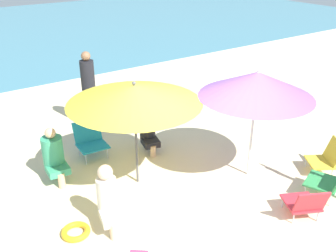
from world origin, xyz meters
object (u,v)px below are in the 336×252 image
object	(u,v)px
umbrella_yellow	(134,94)
beach_chair_c	(305,203)
umbrella_purple	(257,84)
person_a	(148,128)
beach_chair_d	(90,139)
person_b	(108,197)
beach_chair_b	(330,180)
person_c	(89,89)
swim_ring	(76,232)
beach_chair_a	(327,157)
person_d	(54,154)

from	to	relation	value
umbrella_yellow	beach_chair_c	xyz separation A→B (m)	(1.53, -2.29, -1.33)
umbrella_purple	person_a	bearing A→B (deg)	118.69
beach_chair_d	person_a	size ratio (longest dim) A/B	0.69
beach_chair_c	person_b	size ratio (longest dim) A/B	0.73
beach_chair_b	person_c	world-z (taller)	person_c
beach_chair_b	beach_chair_d	bearing A→B (deg)	14.80
swim_ring	beach_chair_b	bearing A→B (deg)	-21.83
beach_chair_a	person_c	world-z (taller)	person_c
person_b	person_a	bearing A→B (deg)	147.34
umbrella_purple	beach_chair_d	distance (m)	3.31
person_a	person_b	world-z (taller)	person_b
person_a	person_d	size ratio (longest dim) A/B	0.99
person_a	person_c	world-z (taller)	person_c
beach_chair_a	person_b	world-z (taller)	person_b
umbrella_purple	beach_chair_d	bearing A→B (deg)	131.95
beach_chair_b	person_b	world-z (taller)	person_b
beach_chair_d	umbrella_yellow	bearing A→B (deg)	14.94
beach_chair_a	beach_chair_c	size ratio (longest dim) A/B	0.94
person_a	person_c	xyz separation A→B (m)	(-0.47, 1.68, 0.39)
beach_chair_c	person_c	distance (m)	5.03
umbrella_purple	person_b	size ratio (longest dim) A/B	1.96
umbrella_yellow	person_d	distance (m)	1.82
person_b	swim_ring	xyz separation A→B (m)	(-0.48, 0.12, -0.47)
beach_chair_c	person_d	size ratio (longest dim) A/B	0.75
person_d	swim_ring	distance (m)	1.63
umbrella_purple	person_d	distance (m)	3.60
umbrella_yellow	swim_ring	distance (m)	2.22
beach_chair_a	person_d	world-z (taller)	person_d
umbrella_purple	beach_chair_c	bearing A→B (deg)	-99.05
swim_ring	umbrella_purple	bearing A→B (deg)	-4.50
beach_chair_a	beach_chair_b	distance (m)	0.81
person_b	umbrella_yellow	bearing A→B (deg)	143.09
beach_chair_a	beach_chair_d	xyz separation A→B (m)	(-3.21, 2.98, 0.03)
beach_chair_d	person_d	distance (m)	0.99
umbrella_yellow	person_b	world-z (taller)	umbrella_yellow
umbrella_purple	person_a	size ratio (longest dim) A/B	2.03
person_d	person_c	bearing A→B (deg)	143.19
beach_chair_b	person_a	world-z (taller)	person_a
beach_chair_a	person_b	xyz separation A→B (m)	(-3.88, 0.87, 0.20)
beach_chair_b	beach_chair_c	size ratio (longest dim) A/B	1.01
person_a	swim_ring	bearing A→B (deg)	-40.31
umbrella_yellow	beach_chair_d	world-z (taller)	umbrella_yellow
beach_chair_c	person_d	xyz separation A→B (m)	(-2.66, 3.15, 0.20)
person_d	person_b	bearing A→B (deg)	10.36
beach_chair_b	beach_chair_d	xyz separation A→B (m)	(-2.58, 3.49, 0.00)
beach_chair_c	person_a	xyz separation A→B (m)	(-0.76, 3.16, 0.18)
person_a	person_c	bearing A→B (deg)	-149.94
umbrella_yellow	beach_chair_b	distance (m)	3.41
beach_chair_d	person_c	distance (m)	1.45
beach_chair_a	beach_chair_b	xyz separation A→B (m)	(-0.63, -0.51, 0.03)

